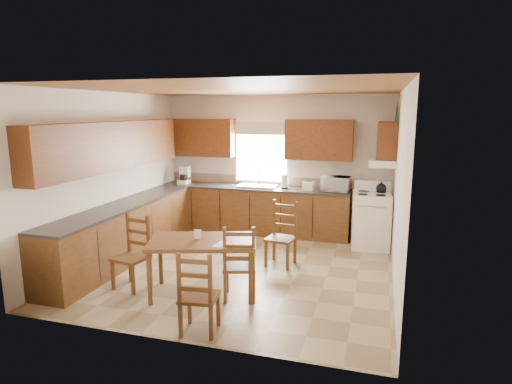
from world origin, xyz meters
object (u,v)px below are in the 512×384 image
(microwave, at_px, (336,184))
(chair_far_right, at_px, (281,234))
(chair_far_left, at_px, (130,253))
(stove, at_px, (371,221))
(chair_near_left, at_px, (240,262))
(dining_table, at_px, (203,267))
(chair_near_right, at_px, (199,291))

(microwave, bearing_deg, chair_far_right, -109.52)
(chair_far_left, bearing_deg, chair_far_right, 49.87)
(stove, xyz_separation_m, chair_near_left, (-1.56, -2.64, 0.02))
(dining_table, distance_m, chair_far_right, 1.52)
(chair_far_left, relative_size, chair_far_right, 0.99)
(dining_table, distance_m, chair_near_left, 0.53)
(microwave, height_order, chair_near_left, microwave)
(dining_table, height_order, chair_near_left, chair_near_left)
(chair_near_left, xyz_separation_m, chair_far_left, (-1.53, -0.11, 0.00))
(chair_far_left, distance_m, chair_far_right, 2.27)
(microwave, height_order, chair_near_right, microwave)
(stove, relative_size, chair_far_right, 0.96)
(microwave, bearing_deg, chair_near_right, -102.65)
(stove, xyz_separation_m, chair_near_right, (-1.71, -3.59, -0.01))
(microwave, relative_size, chair_near_left, 0.47)
(stove, relative_size, dining_table, 0.69)
(microwave, distance_m, chair_near_right, 4.08)
(microwave, bearing_deg, chair_far_left, -125.93)
(stove, height_order, dining_table, stove)
(stove, distance_m, chair_far_left, 4.14)
(chair_far_left, bearing_deg, microwave, 62.53)
(microwave, relative_size, dining_table, 0.34)
(dining_table, relative_size, chair_far_left, 1.39)
(stove, xyz_separation_m, dining_table, (-2.07, -2.65, -0.11))
(chair_near_right, bearing_deg, microwave, -112.43)
(dining_table, xyz_separation_m, chair_near_left, (0.51, 0.00, 0.13))
(dining_table, distance_m, chair_near_right, 1.01)
(stove, height_order, chair_near_right, stove)
(dining_table, bearing_deg, chair_near_left, -16.97)
(dining_table, relative_size, chair_near_left, 1.40)
(dining_table, bearing_deg, chair_far_left, 169.19)
(chair_near_right, height_order, chair_far_left, chair_far_left)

